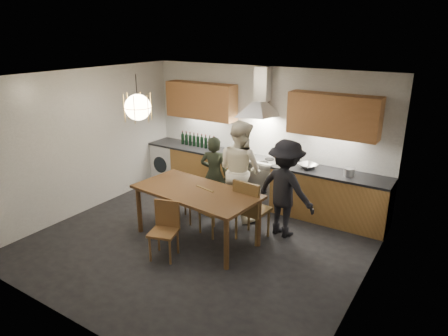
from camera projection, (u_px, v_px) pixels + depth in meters
The scene contains 17 objects.
ground at pixel (197, 243), 6.39m from camera, with size 5.00×5.00×0.00m, color black.
room_shell at pixel (195, 140), 5.83m from camera, with size 5.02×4.52×2.61m.
counter_run at pixel (257, 180), 7.78m from camera, with size 5.00×0.62×0.90m.
range_stove at pixel (256, 181), 7.79m from camera, with size 0.90×0.60×0.92m.
wall_fixtures at pixel (261, 107), 7.42m from camera, with size 4.30×0.54×1.10m.
pendant_lamp at pixel (138, 107), 6.13m from camera, with size 0.43×0.43×0.70m.
dining_table at pixel (196, 196), 6.29m from camera, with size 2.08×1.18×0.85m.
chair_back_left at pixel (185, 197), 6.94m from camera, with size 0.40×0.40×0.82m.
chair_back_mid at pixel (209, 208), 6.49m from camera, with size 0.47×0.47×0.86m.
chair_back_right at pixel (250, 207), 6.28m from camera, with size 0.49×0.49×1.04m.
chair_front at pixel (165, 225), 5.90m from camera, with size 0.49×0.49×0.86m.
person_left at pixel (214, 174), 7.33m from camera, with size 0.52×0.34×1.43m, color black.
person_mid at pixel (240, 170), 7.03m from camera, with size 0.87×0.67×1.78m, color white.
person_right at pixel (285, 189), 6.42m from camera, with size 1.04×0.60×1.62m, color black.
mixing_bowl at pixel (308, 166), 7.08m from camera, with size 0.33×0.33×0.08m, color #B8B9BC.
stock_pot at pixel (349, 172), 6.70m from camera, with size 0.18×0.18×0.13m, color #ACADB0.
wine_bottles at pixel (198, 140), 8.35m from camera, with size 0.87×0.07×0.28m.
Camera 1 is at (3.40, -4.52, 3.22)m, focal length 32.00 mm.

